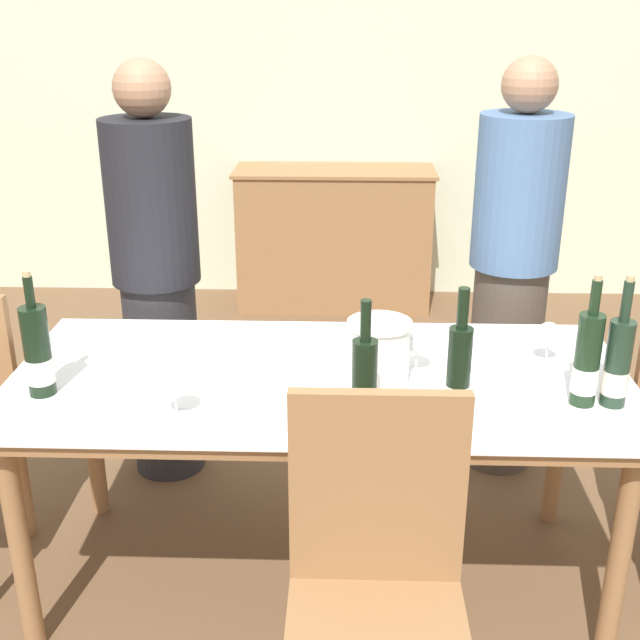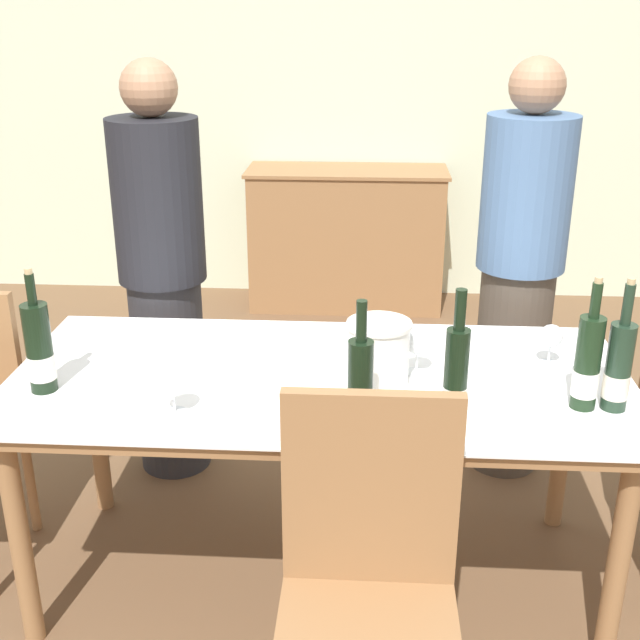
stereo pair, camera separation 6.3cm
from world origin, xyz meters
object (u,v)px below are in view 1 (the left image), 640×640
(ice_bucket, at_px, (379,351))
(wine_bottle_4, at_px, (38,353))
(sideboard_cabinet, at_px, (333,238))
(wine_bottle_3, at_px, (587,361))
(wine_glass_0, at_px, (549,335))
(chair_near_front, at_px, (377,574))
(dining_table, at_px, (320,396))
(wine_glass_2, at_px, (417,341))
(wine_bottle_0, at_px, (364,391))
(person_host, at_px, (157,280))
(wine_bottle_1, at_px, (458,377))
(person_guest_left, at_px, (512,276))
(wine_glass_1, at_px, (174,384))
(wine_bottle_2, at_px, (617,364))

(ice_bucket, relative_size, wine_bottle_4, 0.53)
(sideboard_cabinet, relative_size, wine_bottle_3, 3.16)
(wine_glass_0, distance_m, chair_near_front, 0.99)
(dining_table, distance_m, wine_glass_2, 0.34)
(wine_bottle_0, distance_m, wine_glass_2, 0.43)
(person_host, bearing_deg, dining_table, -46.28)
(wine_bottle_3, xyz_separation_m, wine_glass_2, (-0.45, 0.19, -0.03))
(wine_bottle_1, distance_m, person_guest_left, 1.10)
(ice_bucket, height_order, wine_bottle_0, wine_bottle_0)
(ice_bucket, distance_m, wine_glass_1, 0.59)
(person_host, bearing_deg, wine_bottle_2, -29.43)
(person_guest_left, bearing_deg, wine_bottle_2, -83.06)
(wine_bottle_1, relative_size, person_guest_left, 0.24)
(wine_bottle_2, distance_m, person_host, 1.68)
(chair_near_front, distance_m, person_guest_left, 1.54)
(wine_bottle_0, height_order, wine_bottle_2, wine_bottle_2)
(wine_bottle_3, xyz_separation_m, wine_glass_0, (-0.04, 0.27, -0.04))
(wine_bottle_0, height_order, wine_glass_0, wine_bottle_0)
(dining_table, distance_m, ice_bucket, 0.25)
(chair_near_front, bearing_deg, wine_bottle_1, 60.20)
(sideboard_cabinet, relative_size, wine_glass_2, 8.20)
(wine_bottle_3, xyz_separation_m, person_guest_left, (-0.03, 0.91, -0.06))
(dining_table, bearing_deg, wine_bottle_0, -70.86)
(person_host, bearing_deg, wine_bottle_0, -53.35)
(wine_bottle_0, height_order, wine_bottle_1, wine_bottle_1)
(wine_glass_1, bearing_deg, wine_bottle_0, -10.88)
(wine_bottle_0, relative_size, wine_bottle_1, 0.98)
(wine_bottle_2, bearing_deg, person_guest_left, 96.94)
(wine_bottle_1, relative_size, chair_near_front, 0.40)
(wine_bottle_1, bearing_deg, wine_bottle_3, 19.40)
(sideboard_cabinet, relative_size, wine_glass_1, 8.59)
(wine_bottle_3, height_order, person_host, person_host)
(wine_bottle_1, height_order, wine_bottle_4, wine_bottle_1)
(dining_table, xyz_separation_m, wine_glass_2, (0.29, 0.04, 0.17))
(wine_glass_2, bearing_deg, wine_bottle_3, -22.89)
(dining_table, height_order, ice_bucket, ice_bucket)
(dining_table, relative_size, person_guest_left, 1.16)
(ice_bucket, distance_m, wine_bottle_3, 0.58)
(wine_bottle_0, xyz_separation_m, wine_bottle_3, (0.61, 0.20, -0.00))
(wine_bottle_1, distance_m, wine_glass_2, 0.33)
(wine_glass_1, height_order, person_guest_left, person_guest_left)
(person_host, xyz_separation_m, person_guest_left, (1.35, 0.09, 0.00))
(wine_bottle_2, relative_size, wine_glass_1, 2.71)
(wine_glass_0, bearing_deg, person_host, 157.76)
(wine_glass_1, distance_m, chair_near_front, 0.73)
(wine_bottle_0, distance_m, wine_bottle_2, 0.73)
(wine_glass_2, bearing_deg, chair_near_front, -100.98)
(wine_glass_0, distance_m, person_host, 1.45)
(sideboard_cabinet, distance_m, person_host, 2.06)
(wine_glass_1, bearing_deg, sideboard_cabinet, 82.47)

